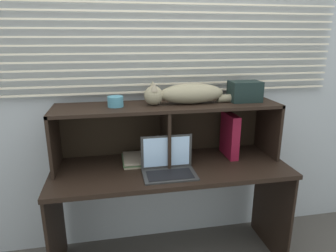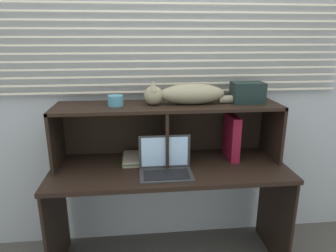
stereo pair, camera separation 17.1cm
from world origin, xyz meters
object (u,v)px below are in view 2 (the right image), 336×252
cat (187,94)px  book_stack (135,158)px  laptop (166,165)px  small_basket (116,101)px  storage_box (247,93)px  binder_upright (232,137)px

cat → book_stack: (-0.36, 0.00, -0.45)m
laptop → book_stack: size_ratio=1.39×
small_basket → cat: bearing=0.0°
laptop → storage_box: bearing=19.7°
small_basket → storage_box: 0.90m
laptop → book_stack: bearing=133.0°
laptop → small_basket: 0.54m
laptop → storage_box: (0.59, 0.21, 0.42)m
laptop → small_basket: small_basket is taller
small_basket → storage_box: size_ratio=0.48×
cat → book_stack: 0.58m
small_basket → binder_upright: bearing=0.0°
book_stack → small_basket: 0.43m
small_basket → storage_box: storage_box is taller
binder_upright → book_stack: size_ratio=1.30×
book_stack → storage_box: 0.91m
laptop → storage_box: storage_box is taller
laptop → binder_upright: size_ratio=1.07×
laptop → cat: bearing=51.8°
binder_upright → storage_box: bearing=0.0°
book_stack → small_basket: (-0.11, -0.00, 0.42)m
book_stack → storage_box: (0.79, -0.00, 0.46)m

